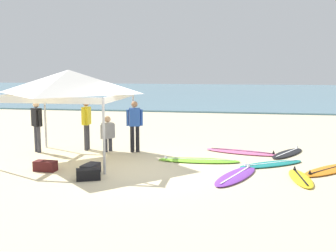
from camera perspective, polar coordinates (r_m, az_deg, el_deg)
name	(u,v)px	position (r m, az deg, el deg)	size (l,w,h in m)	color
ground_plane	(142,170)	(11.71, -3.53, -6.01)	(80.00, 80.00, 0.00)	beige
sea	(212,93)	(43.37, 6.06, 4.53)	(80.00, 36.00, 0.10)	#568499
canopy_tent	(69,82)	(13.08, -13.35, 5.88)	(3.30, 3.30, 2.75)	#B7B7BC
surfboard_teal	(271,164)	(12.60, 13.85, -5.04)	(2.13, 1.69, 0.19)	#19847F
surfboard_lime	(198,160)	(12.72, 4.18, -4.68)	(2.49, 0.73, 0.19)	#7AD12D
surfboard_black	(288,153)	(14.24, 15.97, -3.58)	(1.46, 2.04, 0.19)	black
surfboard_orange	(329,170)	(12.42, 21.14, -5.56)	(2.02, 2.13, 0.19)	orange
surfboard_pink	(242,152)	(14.11, 10.10, -3.49)	(2.60, 1.35, 0.19)	pink
surfboard_yellow	(300,178)	(11.26, 17.60, -6.78)	(0.62, 1.84, 0.19)	yellow
surfboard_purple	(236,176)	(11.11, 9.24, -6.70)	(1.44, 2.40, 0.19)	purple
person_blue	(135,123)	(13.94, -4.57, 0.44)	(0.53, 0.31, 1.71)	black
person_yellow	(86,121)	(14.52, -11.05, 0.63)	(0.22, 0.55, 1.71)	#383842
person_black	(37,123)	(14.53, -17.44, 0.40)	(0.46, 0.39, 1.71)	#383842
person_grey	(108,132)	(14.17, -8.20, -0.85)	(0.40, 0.43, 1.20)	#383842
gear_bag_near_tent	(91,169)	(11.41, -10.50, -5.79)	(0.60, 0.32, 0.28)	#232328
gear_bag_by_pole	(45,166)	(12.05, -16.36, -5.24)	(0.60, 0.32, 0.28)	#4C1919
gear_bag_on_sand	(88,174)	(10.89, -10.80, -6.49)	(0.60, 0.32, 0.28)	black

